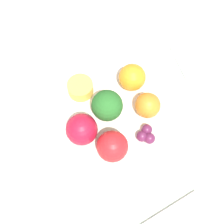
{
  "coord_description": "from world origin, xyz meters",
  "views": [
    {
      "loc": [
        0.07,
        0.23,
        0.57
      ],
      "look_at": [
        0.0,
        0.0,
        0.07
      ],
      "focal_mm": 50.0,
      "sensor_mm": 36.0,
      "label": 1
    }
  ],
  "objects_px": {
    "orange_front": "(148,105)",
    "orange_back": "(132,77)",
    "broccoli": "(106,103)",
    "spoon": "(181,62)",
    "apple_green": "(112,146)",
    "apple_red": "(82,129)",
    "grape_cluster": "(146,135)",
    "small_cup": "(80,88)",
    "bowl": "(112,119)"
  },
  "relations": [
    {
      "from": "bowl",
      "to": "spoon",
      "type": "bearing_deg",
      "value": -153.2
    },
    {
      "from": "orange_front",
      "to": "spoon",
      "type": "bearing_deg",
      "value": -139.02
    },
    {
      "from": "orange_back",
      "to": "spoon",
      "type": "bearing_deg",
      "value": -162.11
    },
    {
      "from": "apple_green",
      "to": "orange_back",
      "type": "distance_m",
      "value": 0.14
    },
    {
      "from": "small_cup",
      "to": "orange_back",
      "type": "bearing_deg",
      "value": 172.29
    },
    {
      "from": "broccoli",
      "to": "grape_cluster",
      "type": "xyz_separation_m",
      "value": [
        -0.05,
        0.06,
        -0.03
      ]
    },
    {
      "from": "grape_cluster",
      "to": "broccoli",
      "type": "bearing_deg",
      "value": -50.14
    },
    {
      "from": "orange_back",
      "to": "spoon",
      "type": "xyz_separation_m",
      "value": [
        -0.12,
        -0.04,
        -0.06
      ]
    },
    {
      "from": "apple_green",
      "to": "orange_front",
      "type": "distance_m",
      "value": 0.1
    },
    {
      "from": "orange_front",
      "to": "spoon",
      "type": "relative_size",
      "value": 0.54
    },
    {
      "from": "broccoli",
      "to": "apple_green",
      "type": "height_order",
      "value": "broccoli"
    },
    {
      "from": "grape_cluster",
      "to": "small_cup",
      "type": "bearing_deg",
      "value": -54.57
    },
    {
      "from": "bowl",
      "to": "apple_red",
      "type": "distance_m",
      "value": 0.08
    },
    {
      "from": "broccoli",
      "to": "apple_green",
      "type": "xyz_separation_m",
      "value": [
        0.01,
        0.07,
        -0.01
      ]
    },
    {
      "from": "grape_cluster",
      "to": "small_cup",
      "type": "relative_size",
      "value": 0.76
    },
    {
      "from": "broccoli",
      "to": "apple_red",
      "type": "distance_m",
      "value": 0.06
    },
    {
      "from": "broccoli",
      "to": "spoon",
      "type": "distance_m",
      "value": 0.22
    },
    {
      "from": "orange_back",
      "to": "orange_front",
      "type": "bearing_deg",
      "value": 98.19
    },
    {
      "from": "apple_red",
      "to": "small_cup",
      "type": "xyz_separation_m",
      "value": [
        -0.02,
        -0.09,
        -0.01
      ]
    },
    {
      "from": "orange_back",
      "to": "spoon",
      "type": "distance_m",
      "value": 0.14
    },
    {
      "from": "broccoli",
      "to": "apple_red",
      "type": "height_order",
      "value": "broccoli"
    },
    {
      "from": "small_cup",
      "to": "spoon",
      "type": "bearing_deg",
      "value": -172.85
    },
    {
      "from": "bowl",
      "to": "small_cup",
      "type": "height_order",
      "value": "small_cup"
    },
    {
      "from": "orange_front",
      "to": "small_cup",
      "type": "bearing_deg",
      "value": -35.41
    },
    {
      "from": "bowl",
      "to": "spoon",
      "type": "distance_m",
      "value": 0.2
    },
    {
      "from": "apple_red",
      "to": "orange_back",
      "type": "relative_size",
      "value": 1.09
    },
    {
      "from": "bowl",
      "to": "small_cup",
      "type": "xyz_separation_m",
      "value": [
        0.04,
        -0.06,
        0.03
      ]
    },
    {
      "from": "bowl",
      "to": "orange_back",
      "type": "xyz_separation_m",
      "value": [
        -0.05,
        -0.05,
        0.04
      ]
    },
    {
      "from": "broccoli",
      "to": "orange_back",
      "type": "xyz_separation_m",
      "value": [
        -0.06,
        -0.04,
        -0.01
      ]
    },
    {
      "from": "bowl",
      "to": "grape_cluster",
      "type": "bearing_deg",
      "value": 127.09
    },
    {
      "from": "broccoli",
      "to": "small_cup",
      "type": "relative_size",
      "value": 1.43
    },
    {
      "from": "spoon",
      "to": "orange_back",
      "type": "bearing_deg",
      "value": 17.89
    },
    {
      "from": "apple_red",
      "to": "small_cup",
      "type": "relative_size",
      "value": 1.14
    },
    {
      "from": "orange_back",
      "to": "small_cup",
      "type": "distance_m",
      "value": 0.1
    },
    {
      "from": "bowl",
      "to": "apple_green",
      "type": "height_order",
      "value": "apple_green"
    },
    {
      "from": "apple_green",
      "to": "orange_front",
      "type": "bearing_deg",
      "value": -145.46
    },
    {
      "from": "apple_green",
      "to": "orange_back",
      "type": "xyz_separation_m",
      "value": [
        -0.07,
        -0.12,
        -0.0
      ]
    },
    {
      "from": "apple_green",
      "to": "orange_front",
      "type": "xyz_separation_m",
      "value": [
        -0.08,
        -0.06,
        -0.0
      ]
    },
    {
      "from": "orange_front",
      "to": "spoon",
      "type": "xyz_separation_m",
      "value": [
        -0.12,
        -0.1,
        -0.06
      ]
    },
    {
      "from": "bowl",
      "to": "orange_back",
      "type": "bearing_deg",
      "value": -136.88
    },
    {
      "from": "apple_green",
      "to": "grape_cluster",
      "type": "height_order",
      "value": "apple_green"
    },
    {
      "from": "broccoli",
      "to": "orange_front",
      "type": "distance_m",
      "value": 0.07
    },
    {
      "from": "apple_red",
      "to": "grape_cluster",
      "type": "bearing_deg",
      "value": 161.96
    },
    {
      "from": "orange_back",
      "to": "apple_green",
      "type": "bearing_deg",
      "value": 58.2
    },
    {
      "from": "orange_front",
      "to": "orange_back",
      "type": "bearing_deg",
      "value": -81.81
    },
    {
      "from": "broccoli",
      "to": "spoon",
      "type": "height_order",
      "value": "broccoli"
    },
    {
      "from": "bowl",
      "to": "apple_red",
      "type": "xyz_separation_m",
      "value": [
        0.06,
        0.02,
        0.05
      ]
    },
    {
      "from": "bowl",
      "to": "apple_red",
      "type": "height_order",
      "value": "apple_red"
    },
    {
      "from": "apple_red",
      "to": "grape_cluster",
      "type": "distance_m",
      "value": 0.11
    },
    {
      "from": "spoon",
      "to": "grape_cluster",
      "type": "bearing_deg",
      "value": 47.72
    }
  ]
}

